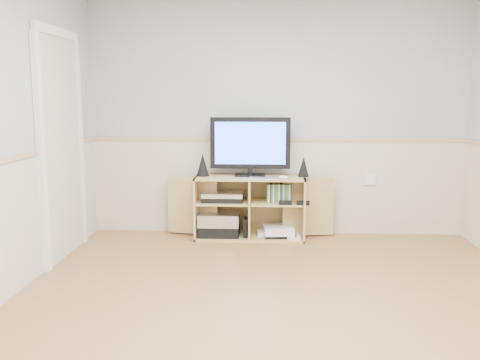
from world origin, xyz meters
name	(u,v)px	position (x,y,z in m)	size (l,w,h in m)	color
room	(272,136)	(-0.06, 0.12, 1.22)	(4.04, 4.54, 2.54)	#A17747
media_cabinet	(250,206)	(-0.27, 2.06, 0.33)	(1.77, 0.43, 0.65)	tan
monitor	(250,145)	(-0.27, 2.05, 0.98)	(0.83, 0.18, 0.61)	black
speaker_left	(203,165)	(-0.77, 2.03, 0.77)	(0.13, 0.13, 0.24)	black
speaker_right	(303,167)	(0.28, 2.03, 0.76)	(0.12, 0.12, 0.21)	black
keyboard	(263,178)	(-0.14, 1.87, 0.66)	(0.29, 0.11, 0.01)	silver
mouse	(284,177)	(0.07, 1.87, 0.67)	(0.10, 0.06, 0.04)	white
av_components	(221,217)	(-0.58, 2.01, 0.22)	(0.51, 0.32, 0.47)	black
game_consoles	(278,232)	(0.02, 1.99, 0.07)	(0.45, 0.30, 0.11)	white
game_cases	(279,193)	(0.03, 1.99, 0.48)	(0.26, 0.14, 0.19)	#3F8C3F
wall_outlet	(370,179)	(1.00, 2.23, 0.60)	(0.12, 0.03, 0.12)	white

